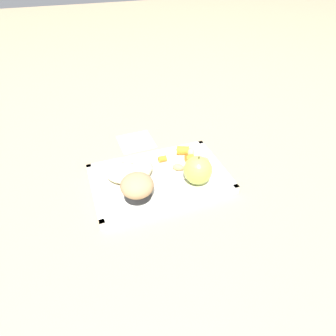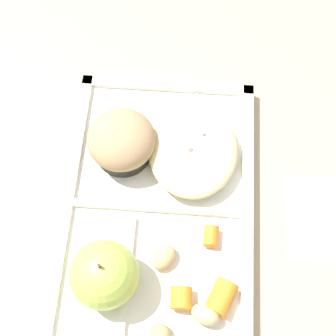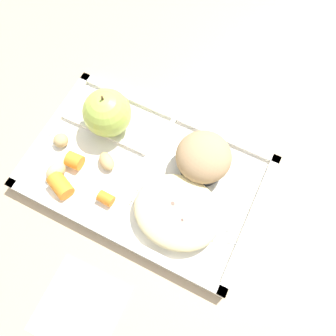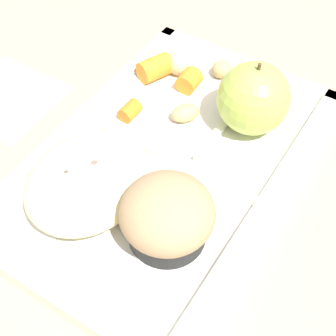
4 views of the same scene
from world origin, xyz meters
name	(u,v)px [view 4 (image 4 of 4)]	position (x,y,z in m)	size (l,w,h in m)	color
ground	(166,169)	(0.00, 0.00, 0.00)	(6.00, 6.00, 0.00)	tan
lunch_tray	(166,164)	(0.00, 0.00, 0.01)	(0.37, 0.24, 0.02)	silver
green_apple	(254,98)	(-0.09, 0.05, 0.05)	(0.08, 0.08, 0.09)	#A8C14C
bran_muffin	(167,216)	(0.08, 0.05, 0.05)	(0.09, 0.09, 0.06)	black
carrot_slice_diagonal	(189,81)	(-0.11, -0.04, 0.03)	(0.02, 0.02, 0.02)	orange
carrot_slice_back	(155,68)	(-0.10, -0.08, 0.03)	(0.03, 0.03, 0.04)	orange
carrot_slice_near_corner	(130,111)	(-0.03, -0.07, 0.02)	(0.02, 0.02, 0.02)	orange
potato_chunk_golden	(176,64)	(-0.12, -0.06, 0.03)	(0.03, 0.02, 0.03)	tan
potato_chunk_large	(186,113)	(-0.06, -0.01, 0.03)	(0.03, 0.02, 0.02)	tan
potato_chunk_corner	(222,69)	(-0.15, -0.02, 0.03)	(0.02, 0.02, 0.02)	tan
egg_noodle_pile	(88,181)	(0.08, -0.04, 0.04)	(0.13, 0.11, 0.04)	beige
meatball_center	(95,176)	(0.07, -0.04, 0.04)	(0.04, 0.04, 0.04)	#755B4C
meatball_side	(91,214)	(0.10, -0.02, 0.03)	(0.03, 0.03, 0.03)	brown
meatball_back	(71,184)	(0.09, -0.05, 0.04)	(0.04, 0.04, 0.04)	brown
plastic_fork	(56,216)	(0.12, -0.05, 0.02)	(0.14, 0.06, 0.00)	white
paper_napkin	(7,98)	(0.01, -0.22, 0.00)	(0.11, 0.11, 0.00)	white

